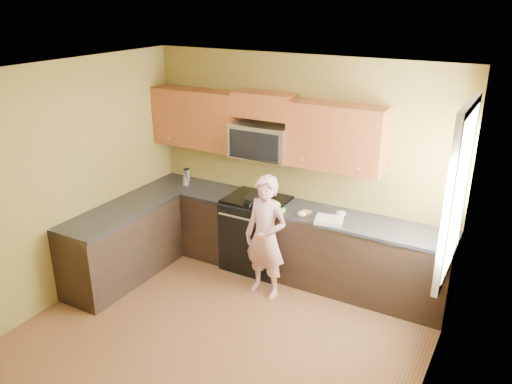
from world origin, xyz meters
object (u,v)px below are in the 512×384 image
Objects in this scene: woman at (266,237)px; butter_tub at (280,211)px; stove at (257,233)px; travel_mug at (187,180)px; microwave at (262,158)px; frying_pan at (254,201)px.

butter_tub is (-0.00, 0.36, 0.19)m from woman.
stove is 0.65× the size of woman.
stove is at bearing -8.59° from travel_mug.
stove is at bearing -90.00° from microwave.
travel_mug is at bearing 177.26° from microwave.
microwave is at bearing 145.05° from butter_tub.
woman is 1.78m from travel_mug.
frying_pan is (-0.40, 0.43, 0.22)m from woman.
butter_tub is 0.72× the size of travel_mug.
travel_mug is (-1.62, 0.35, 0.00)m from butter_tub.
woman is 0.62m from frying_pan.
microwave is 0.55m from frying_pan.
woman is at bearing -65.70° from frying_pan.
microwave reaches higher than butter_tub.
butter_tub is at bearing -27.97° from frying_pan.
butter_tub is (0.41, -0.16, 0.45)m from stove.
butter_tub is (0.40, -0.06, -0.03)m from frying_pan.
woman reaches higher than frying_pan.
frying_pan is at bearing -82.20° from stove.
frying_pan reaches higher than butter_tub.
microwave is at bearing 128.95° from woman.
stove is at bearing 158.41° from butter_tub.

